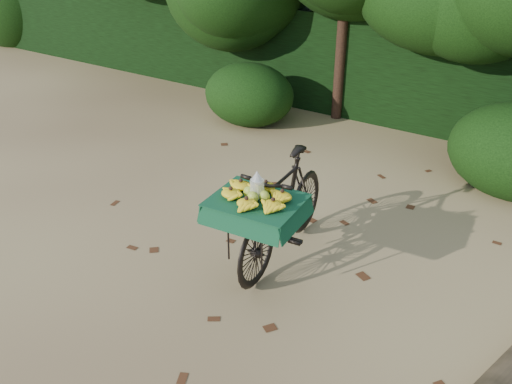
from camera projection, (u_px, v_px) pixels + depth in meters
The scene contains 6 objects.
ground at pixel (252, 318), 5.11m from camera, with size 80.00×80.00×0.00m, color tan.
vendor_bicycle at pixel (282, 208), 5.73m from camera, with size 0.91×2.00×1.19m.
hedge_backdrop at pixel (458, 73), 9.30m from camera, with size 26.00×1.80×1.80m, color black.
tree_row at pixel (414, 9), 8.52m from camera, with size 14.50×2.00×4.00m, color black, non-canonical shape.
bush_clumps at pixel (449, 140), 7.80m from camera, with size 8.80×1.70×0.90m, color black, non-canonical shape.
leaf_litter at pixel (287, 282), 5.58m from camera, with size 7.00×7.30×0.01m, color #492713, non-canonical shape.
Camera 1 is at (2.25, -3.26, 3.44)m, focal length 38.00 mm.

